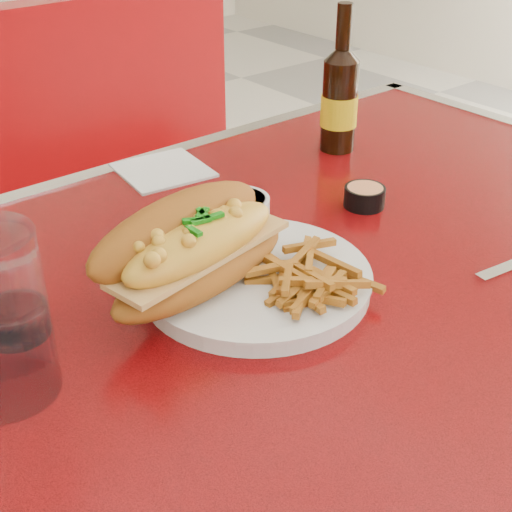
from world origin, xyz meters
TOP-DOWN VIEW (x-y plane):
  - diner_table at (0.00, 0.00)m, footprint 1.23×0.83m
  - booth_bench_far at (0.00, 0.81)m, footprint 1.20×0.51m
  - dinner_plate at (-0.08, 0.01)m, footprint 0.27×0.27m
  - mac_hoagie at (-0.14, 0.04)m, footprint 0.25×0.15m
  - fries_pile at (-0.05, -0.04)m, footprint 0.12×0.11m
  - fork at (-0.02, 0.02)m, footprint 0.03×0.14m
  - gravy_ramekin at (-0.01, 0.13)m, footprint 0.08×0.08m
  - sauce_cup_left at (-0.32, 0.10)m, footprint 0.07×0.07m
  - sauce_cup_right at (0.16, 0.07)m, footprint 0.06×0.06m
  - beer_bottle at (0.28, 0.24)m, footprint 0.06×0.06m
  - paper_napkin at (0.02, 0.34)m, footprint 0.14×0.14m

SIDE VIEW (x-z plane):
  - booth_bench_far at x=0.00m, z-range -0.16..0.74m
  - diner_table at x=0.00m, z-range 0.22..0.99m
  - paper_napkin at x=0.02m, z-range 0.77..0.77m
  - dinner_plate at x=-0.08m, z-range 0.77..0.79m
  - sauce_cup_right at x=0.16m, z-range 0.77..0.80m
  - sauce_cup_left at x=-0.32m, z-range 0.77..0.80m
  - fork at x=-0.02m, z-range 0.79..0.79m
  - gravy_ramekin at x=-0.01m, z-range 0.77..0.81m
  - fries_pile at x=-0.05m, z-range 0.79..0.82m
  - mac_hoagie at x=-0.14m, z-range 0.78..0.89m
  - beer_bottle at x=0.28m, z-range 0.74..0.97m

